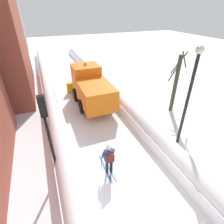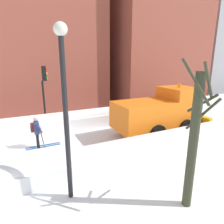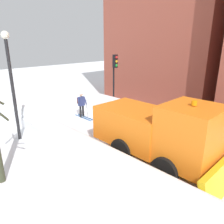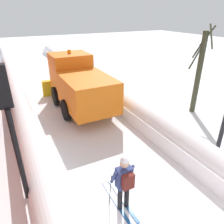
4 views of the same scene
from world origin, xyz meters
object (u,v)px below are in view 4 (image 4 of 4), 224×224
skier (124,181)px  bare_tree_near (199,72)px  plow_truck (79,83)px  traffic_light_pole (11,122)px

skier → bare_tree_near: bare_tree_near is taller
plow_truck → bare_tree_near: bearing=-31.6°
plow_truck → bare_tree_near: size_ratio=1.29×
skier → traffic_light_pole: (-2.38, 0.89, 1.97)m
traffic_light_pole → bare_tree_near: 9.60m
plow_truck → bare_tree_near: (5.46, -3.37, 0.79)m
skier → traffic_light_pole: size_ratio=0.43×
plow_truck → traffic_light_pole: bearing=-119.9°
skier → bare_tree_near: bearing=29.9°
plow_truck → traffic_light_pole: size_ratio=1.42×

